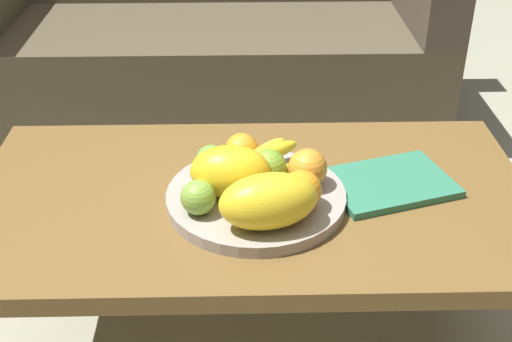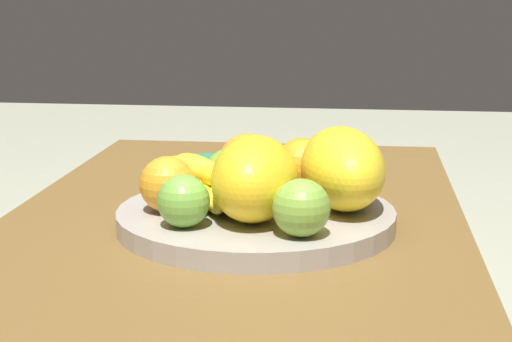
{
  "view_description": "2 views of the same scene",
  "coord_description": "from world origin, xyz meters",
  "px_view_note": "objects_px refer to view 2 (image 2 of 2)",
  "views": [
    {
      "loc": [
        -0.02,
        -1.15,
        1.2
      ],
      "look_at": [
        0.01,
        -0.04,
        0.52
      ],
      "focal_mm": 47.04,
      "sensor_mm": 36.0,
      "label": 1
    },
    {
      "loc": [
        -1.03,
        -0.17,
        0.76
      ],
      "look_at": [
        0.01,
        -0.04,
        0.52
      ],
      "focal_mm": 58.94,
      "sensor_mm": 36.0,
      "label": 2
    }
  ],
  "objects_px": {
    "melon_smaller_beside": "(342,168)",
    "apple_front": "(229,176)",
    "orange_front": "(247,161)",
    "apple_left": "(184,201)",
    "coffee_table": "(228,263)",
    "magazine": "(244,172)",
    "fruit_bowl": "(256,218)",
    "apple_right": "(301,208)",
    "banana_bunch": "(208,184)",
    "orange_right": "(303,166)",
    "orange_left": "(168,184)",
    "melon_large_front": "(254,179)"
  },
  "relations": [
    {
      "from": "melon_smaller_beside",
      "to": "apple_front",
      "type": "relative_size",
      "value": 2.49
    },
    {
      "from": "orange_front",
      "to": "apple_left",
      "type": "distance_m",
      "value": 0.2
    },
    {
      "from": "melon_smaller_beside",
      "to": "coffee_table",
      "type": "bearing_deg",
      "value": 100.43
    },
    {
      "from": "melon_smaller_beside",
      "to": "magazine",
      "type": "xyz_separation_m",
      "value": [
        0.26,
        0.16,
        -0.07
      ]
    },
    {
      "from": "fruit_bowl",
      "to": "apple_front",
      "type": "relative_size",
      "value": 4.87
    },
    {
      "from": "melon_smaller_beside",
      "to": "apple_right",
      "type": "xyz_separation_m",
      "value": [
        -0.13,
        0.04,
        -0.02
      ]
    },
    {
      "from": "melon_smaller_beside",
      "to": "orange_front",
      "type": "distance_m",
      "value": 0.16
    },
    {
      "from": "fruit_bowl",
      "to": "banana_bunch",
      "type": "distance_m",
      "value": 0.08
    },
    {
      "from": "apple_left",
      "to": "orange_right",
      "type": "bearing_deg",
      "value": -36.4
    },
    {
      "from": "orange_left",
      "to": "apple_front",
      "type": "relative_size",
      "value": 0.97
    },
    {
      "from": "melon_large_front",
      "to": "apple_left",
      "type": "relative_size",
      "value": 2.48
    },
    {
      "from": "melon_smaller_beside",
      "to": "orange_right",
      "type": "relative_size",
      "value": 2.35
    },
    {
      "from": "fruit_bowl",
      "to": "orange_front",
      "type": "relative_size",
      "value": 4.54
    },
    {
      "from": "apple_front",
      "to": "apple_left",
      "type": "height_order",
      "value": "apple_front"
    },
    {
      "from": "fruit_bowl",
      "to": "orange_front",
      "type": "height_order",
      "value": "orange_front"
    },
    {
      "from": "orange_front",
      "to": "magazine",
      "type": "distance_m",
      "value": 0.19
    },
    {
      "from": "coffee_table",
      "to": "orange_left",
      "type": "distance_m",
      "value": 0.13
    },
    {
      "from": "apple_left",
      "to": "melon_smaller_beside",
      "type": "bearing_deg",
      "value": -59.14
    },
    {
      "from": "coffee_table",
      "to": "melon_large_front",
      "type": "bearing_deg",
      "value": -136.63
    },
    {
      "from": "apple_right",
      "to": "apple_left",
      "type": "bearing_deg",
      "value": 82.0
    },
    {
      "from": "coffee_table",
      "to": "orange_right",
      "type": "bearing_deg",
      "value": -44.46
    },
    {
      "from": "apple_right",
      "to": "banana_bunch",
      "type": "xyz_separation_m",
      "value": [
        0.12,
        0.13,
        -0.01
      ]
    },
    {
      "from": "coffee_table",
      "to": "fruit_bowl",
      "type": "relative_size",
      "value": 3.21
    },
    {
      "from": "melon_smaller_beside",
      "to": "orange_left",
      "type": "height_order",
      "value": "melon_smaller_beside"
    },
    {
      "from": "apple_left",
      "to": "banana_bunch",
      "type": "bearing_deg",
      "value": -5.81
    },
    {
      "from": "coffee_table",
      "to": "melon_large_front",
      "type": "height_order",
      "value": "melon_large_front"
    },
    {
      "from": "orange_front",
      "to": "orange_right",
      "type": "bearing_deg",
      "value": -103.3
    },
    {
      "from": "orange_left",
      "to": "apple_left",
      "type": "relative_size",
      "value": 1.13
    },
    {
      "from": "orange_left",
      "to": "fruit_bowl",
      "type": "bearing_deg",
      "value": -75.93
    },
    {
      "from": "orange_left",
      "to": "apple_front",
      "type": "distance_m",
      "value": 0.09
    },
    {
      "from": "coffee_table",
      "to": "orange_right",
      "type": "relative_size",
      "value": 14.75
    },
    {
      "from": "orange_front",
      "to": "apple_right",
      "type": "distance_m",
      "value": 0.23
    },
    {
      "from": "apple_front",
      "to": "banana_bunch",
      "type": "xyz_separation_m",
      "value": [
        -0.01,
        0.03,
        -0.01
      ]
    },
    {
      "from": "apple_front",
      "to": "magazine",
      "type": "distance_m",
      "value": 0.26
    },
    {
      "from": "orange_front",
      "to": "banana_bunch",
      "type": "bearing_deg",
      "value": 156.9
    },
    {
      "from": "melon_smaller_beside",
      "to": "magazine",
      "type": "height_order",
      "value": "melon_smaller_beside"
    },
    {
      "from": "melon_smaller_beside",
      "to": "magazine",
      "type": "relative_size",
      "value": 0.74
    },
    {
      "from": "coffee_table",
      "to": "apple_right",
      "type": "relative_size",
      "value": 17.09
    },
    {
      "from": "apple_right",
      "to": "melon_smaller_beside",
      "type": "bearing_deg",
      "value": -18.4
    },
    {
      "from": "magazine",
      "to": "melon_large_front",
      "type": "bearing_deg",
      "value": 172.75
    },
    {
      "from": "melon_large_front",
      "to": "apple_front",
      "type": "relative_size",
      "value": 2.13
    },
    {
      "from": "melon_large_front",
      "to": "apple_right",
      "type": "distance_m",
      "value": 0.09
    },
    {
      "from": "apple_left",
      "to": "magazine",
      "type": "height_order",
      "value": "apple_left"
    },
    {
      "from": "apple_front",
      "to": "apple_right",
      "type": "relative_size",
      "value": 1.09
    },
    {
      "from": "orange_right",
      "to": "apple_right",
      "type": "xyz_separation_m",
      "value": [
        -0.2,
        -0.01,
        -0.01
      ]
    },
    {
      "from": "melon_large_front",
      "to": "apple_right",
      "type": "height_order",
      "value": "melon_large_front"
    },
    {
      "from": "melon_smaller_beside",
      "to": "apple_front",
      "type": "bearing_deg",
      "value": 87.73
    },
    {
      "from": "melon_smaller_beside",
      "to": "orange_front",
      "type": "bearing_deg",
      "value": 58.22
    },
    {
      "from": "fruit_bowl",
      "to": "melon_smaller_beside",
      "type": "bearing_deg",
      "value": -79.68
    },
    {
      "from": "orange_front",
      "to": "orange_left",
      "type": "distance_m",
      "value": 0.16
    }
  ]
}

